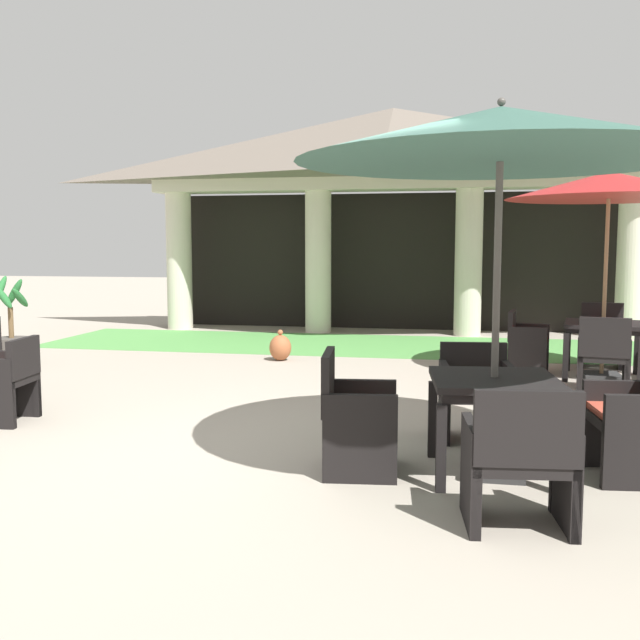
# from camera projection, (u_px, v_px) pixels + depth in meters

# --- Properties ---
(ground_plane) EXTENTS (60.00, 60.00, 0.00)m
(ground_plane) POSITION_uv_depth(u_px,v_px,m) (296.00, 456.00, 5.82)
(ground_plane) COLOR #9E9384
(background_pavilion) EXTENTS (9.78, 2.97, 4.24)m
(background_pavilion) POSITION_uv_depth(u_px,v_px,m) (393.00, 163.00, 13.57)
(background_pavilion) COLOR beige
(background_pavilion) RESTS_ON ground
(lawn_strip) EXTENTS (11.58, 2.75, 0.01)m
(lawn_strip) POSITION_uv_depth(u_px,v_px,m) (382.00, 345.00, 12.20)
(lawn_strip) COLOR #519347
(lawn_strip) RESTS_ON ground
(patio_table_near_foreground) EXTENTS (0.99, 0.99, 0.74)m
(patio_table_near_foreground) POSITION_uv_depth(u_px,v_px,m) (494.00, 391.00, 5.29)
(patio_table_near_foreground) COLOR black
(patio_table_near_foreground) RESTS_ON ground
(patio_umbrella_near_foreground) EXTENTS (2.94, 2.94, 2.73)m
(patio_umbrella_near_foreground) POSITION_uv_depth(u_px,v_px,m) (501.00, 136.00, 5.10)
(patio_umbrella_near_foreground) COLOR #2D2D2D
(patio_umbrella_near_foreground) RESTS_ON ground
(patio_chair_near_foreground_north) EXTENTS (0.67, 0.59, 0.83)m
(patio_chair_near_foreground_north) POSITION_uv_depth(u_px,v_px,m) (476.00, 393.00, 6.32)
(patio_chair_near_foreground_north) COLOR black
(patio_chair_near_foreground_north) RESTS_ON ground
(patio_chair_near_foreground_south) EXTENTS (0.68, 0.61, 0.88)m
(patio_chair_near_foreground_south) POSITION_uv_depth(u_px,v_px,m) (520.00, 462.00, 4.30)
(patio_chair_near_foreground_south) COLOR black
(patio_chair_near_foreground_south) RESTS_ON ground
(patio_chair_near_foreground_west) EXTENTS (0.61, 0.68, 0.91)m
(patio_chair_near_foreground_west) POSITION_uv_depth(u_px,v_px,m) (356.00, 416.00, 5.40)
(patio_chair_near_foreground_west) COLOR black
(patio_chair_near_foreground_west) RESTS_ON ground
(patio_chair_near_foreground_east) EXTENTS (0.60, 0.65, 0.91)m
(patio_chair_near_foreground_east) POSITION_uv_depth(u_px,v_px,m) (635.00, 421.00, 5.23)
(patio_chair_near_foreground_east) COLOR black
(patio_chair_near_foreground_east) RESTS_ON ground
(patio_chair_mid_left_east) EXTENTS (0.56, 0.59, 0.82)m
(patio_chair_mid_left_east) POSITION_uv_depth(u_px,v_px,m) (5.00, 381.00, 6.89)
(patio_chair_mid_left_east) COLOR black
(patio_chair_mid_left_east) RESTS_ON ground
(patio_table_mid_right) EXTENTS (1.07, 1.07, 0.72)m
(patio_table_mid_right) POSITION_uv_depth(u_px,v_px,m) (603.00, 330.00, 9.16)
(patio_table_mid_right) COLOR black
(patio_table_mid_right) RESTS_ON ground
(patio_umbrella_mid_right) EXTENTS (2.55, 2.55, 2.67)m
(patio_umbrella_mid_right) POSITION_uv_depth(u_px,v_px,m) (609.00, 186.00, 8.98)
(patio_umbrella_mid_right) COLOR #2D2D2D
(patio_umbrella_mid_right) RESTS_ON ground
(patio_chair_mid_right_north) EXTENTS (0.66, 0.65, 0.88)m
(patio_chair_mid_right_north) POSITION_uv_depth(u_px,v_px,m) (602.00, 338.00, 10.07)
(patio_chair_mid_right_north) COLOR black
(patio_chair_mid_right_north) RESTS_ON ground
(patio_chair_mid_right_west) EXTENTS (0.58, 0.62, 0.83)m
(patio_chair_mid_right_west) POSITION_uv_depth(u_px,v_px,m) (526.00, 344.00, 9.52)
(patio_chair_mid_right_west) COLOR black
(patio_chair_mid_right_west) RESTS_ON ground
(patio_chair_mid_right_south) EXTENTS (0.65, 0.65, 0.89)m
(patio_chair_mid_right_south) POSITION_uv_depth(u_px,v_px,m) (604.00, 358.00, 8.31)
(patio_chair_mid_right_south) COLOR black
(patio_chair_mid_right_south) RESTS_ON ground
(potted_palm_left_edge) EXTENTS (0.49, 0.49, 1.29)m
(potted_palm_left_edge) POSITION_uv_depth(u_px,v_px,m) (12.00, 343.00, 10.10)
(potted_palm_left_edge) COLOR #47423D
(potted_palm_left_edge) RESTS_ON ground
(terracotta_urn) EXTENTS (0.32, 0.32, 0.46)m
(terracotta_urn) POSITION_uv_depth(u_px,v_px,m) (280.00, 348.00, 10.60)
(terracotta_urn) COLOR #9E5633
(terracotta_urn) RESTS_ON ground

